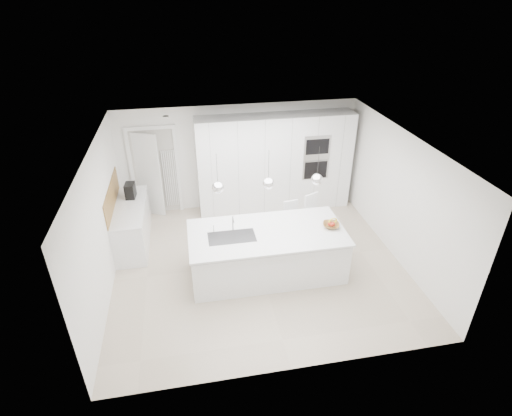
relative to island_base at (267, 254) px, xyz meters
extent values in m
plane|color=#C4B29A|center=(-0.10, 0.30, -0.43)|extent=(5.50, 5.50, 0.00)
plane|color=white|center=(-0.10, 2.80, 0.82)|extent=(5.50, 0.00, 5.50)
plane|color=white|center=(-2.85, 0.30, 0.82)|extent=(0.00, 5.00, 5.00)
plane|color=white|center=(-0.10, 0.30, 2.07)|extent=(5.50, 5.50, 0.00)
cube|color=white|center=(0.70, 2.50, 0.72)|extent=(3.60, 0.60, 2.30)
cube|color=white|center=(-2.30, 2.72, 0.57)|extent=(0.76, 0.38, 2.00)
cube|color=white|center=(-2.55, 1.50, 0.00)|extent=(0.60, 1.80, 0.86)
cube|color=white|center=(-2.55, 1.50, 0.45)|extent=(0.62, 1.82, 0.04)
cube|color=olive|center=(-2.84, 1.50, 0.72)|extent=(0.02, 1.80, 0.50)
cube|color=white|center=(0.00, 0.00, 0.00)|extent=(2.80, 1.20, 0.86)
cube|color=white|center=(0.00, 0.05, 0.45)|extent=(2.84, 1.40, 0.04)
cylinder|color=white|center=(-0.60, 0.20, 0.62)|extent=(0.02, 0.02, 0.30)
sphere|color=white|center=(-0.85, 0.00, 1.47)|extent=(0.20, 0.20, 0.20)
sphere|color=white|center=(0.00, 0.00, 1.47)|extent=(0.20, 0.20, 0.20)
sphere|color=white|center=(0.85, 0.00, 1.47)|extent=(0.20, 0.20, 0.20)
imported|color=olive|center=(1.20, 0.00, 0.51)|extent=(0.37, 0.37, 0.07)
cube|color=black|center=(-2.53, 1.88, 0.63)|extent=(0.21, 0.31, 0.31)
sphere|color=#AC2717|center=(1.22, -0.03, 0.54)|extent=(0.08, 0.08, 0.08)
sphere|color=#AC2717|center=(1.17, 0.00, 0.54)|extent=(0.08, 0.08, 0.08)
sphere|color=#AC2717|center=(1.19, -0.04, 0.53)|extent=(0.07, 0.07, 0.07)
sphere|color=#AC2717|center=(1.18, 0.02, 0.54)|extent=(0.07, 0.07, 0.07)
torus|color=gold|center=(1.23, 0.03, 0.58)|extent=(0.22, 0.16, 0.20)
camera|label=1|loc=(-1.31, -5.87, 4.42)|focal=28.00mm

